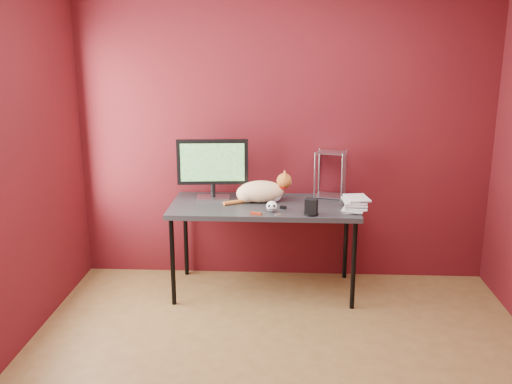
# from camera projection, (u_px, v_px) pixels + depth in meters

# --- Properties ---
(room) EXTENTS (3.52, 3.52, 2.61)m
(room) POSITION_uv_depth(u_px,v_px,m) (283.00, 151.00, 3.08)
(room) COLOR brown
(room) RESTS_ON ground
(desk) EXTENTS (1.50, 0.70, 0.75)m
(desk) POSITION_uv_depth(u_px,v_px,m) (264.00, 210.00, 4.60)
(desk) COLOR black
(desk) RESTS_ON ground
(monitor) EXTENTS (0.58, 0.21, 0.50)m
(monitor) POSITION_uv_depth(u_px,v_px,m) (213.00, 166.00, 4.65)
(monitor) COLOR #A8A8AC
(monitor) RESTS_ON desk
(cat) EXTENTS (0.55, 0.25, 0.26)m
(cat) POSITION_uv_depth(u_px,v_px,m) (261.00, 191.00, 4.62)
(cat) COLOR orange
(cat) RESTS_ON desk
(skull_mug) EXTENTS (0.09, 0.09, 0.08)m
(skull_mug) POSITION_uv_depth(u_px,v_px,m) (272.00, 206.00, 4.37)
(skull_mug) COLOR white
(skull_mug) RESTS_ON desk
(speaker) EXTENTS (0.11, 0.11, 0.13)m
(speaker) POSITION_uv_depth(u_px,v_px,m) (311.00, 207.00, 4.29)
(speaker) COLOR black
(speaker) RESTS_ON desk
(book_stack) EXTENTS (0.22, 0.26, 1.13)m
(book_stack) POSITION_uv_depth(u_px,v_px,m) (347.00, 137.00, 4.30)
(book_stack) COLOR beige
(book_stack) RESTS_ON desk
(wire_rack) EXTENTS (0.27, 0.24, 0.39)m
(wire_rack) POSITION_uv_depth(u_px,v_px,m) (330.00, 174.00, 4.75)
(wire_rack) COLOR #A8A8AC
(wire_rack) RESTS_ON desk
(pocket_knife) EXTENTS (0.09, 0.05, 0.02)m
(pocket_knife) POSITION_uv_depth(u_px,v_px,m) (256.00, 214.00, 4.31)
(pocket_knife) COLOR #98230B
(pocket_knife) RESTS_ON desk
(black_gadget) EXTENTS (0.06, 0.04, 0.02)m
(black_gadget) POSITION_uv_depth(u_px,v_px,m) (283.00, 207.00, 4.45)
(black_gadget) COLOR black
(black_gadget) RESTS_ON desk
(washer) EXTENTS (0.05, 0.05, 0.00)m
(washer) POSITION_uv_depth(u_px,v_px,m) (277.00, 215.00, 4.30)
(washer) COLOR #A8A8AC
(washer) RESTS_ON desk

